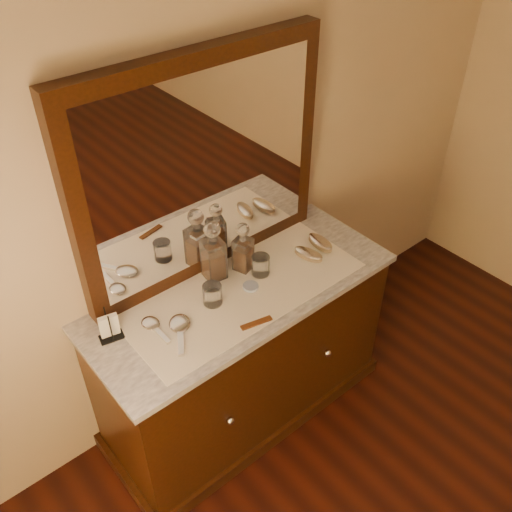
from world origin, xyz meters
name	(u,v)px	position (x,y,z in m)	size (l,w,h in m)	color
dresser_cabinet	(243,354)	(0.00, 1.96, 0.41)	(1.40, 0.55, 0.82)	black
dresser_plinth	(244,400)	(0.00, 1.96, 0.04)	(1.46, 0.59, 0.08)	black
knob_left	(230,421)	(-0.30, 1.67, 0.45)	(0.04, 0.04, 0.04)	silver
knob_right	(327,353)	(0.30, 1.67, 0.45)	(0.04, 0.04, 0.04)	silver
marble_top	(242,291)	(0.00, 1.96, 0.83)	(1.44, 0.59, 0.03)	white
mirror_frame	(203,169)	(0.00, 2.20, 1.35)	(1.20, 0.08, 1.00)	black
mirror_glass	(208,173)	(0.00, 2.17, 1.35)	(1.06, 0.01, 0.86)	white
lace_runner	(244,291)	(0.00, 1.94, 0.85)	(1.10, 0.45, 0.00)	white
pin_dish	(251,286)	(0.03, 1.93, 0.86)	(0.07, 0.07, 0.01)	white
comb	(256,323)	(-0.09, 1.74, 0.86)	(0.14, 0.03, 0.01)	brown
napkin_rack	(109,327)	(-0.59, 2.06, 0.91)	(0.11, 0.08, 0.14)	black
decanter_left	(213,256)	(-0.04, 2.10, 0.97)	(0.10, 0.10, 0.30)	#9C4F16
decanter_right	(243,251)	(0.09, 2.06, 0.95)	(0.10, 0.10, 0.25)	#9C4F16
brush_near	(308,254)	(0.38, 1.92, 0.87)	(0.10, 0.16, 0.04)	#9D8160
brush_far	(320,243)	(0.48, 1.95, 0.88)	(0.08, 0.16, 0.04)	#9D8160
hand_mirror_outer	(153,325)	(-0.43, 2.01, 0.86)	(0.07, 0.18, 0.02)	silver
hand_mirror_inner	(180,327)	(-0.35, 1.93, 0.86)	(0.17, 0.23, 0.02)	silver
tumblers	(237,279)	(-0.01, 1.97, 0.90)	(0.37, 0.10, 0.10)	white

